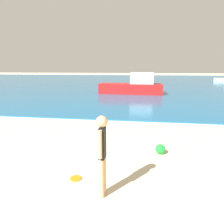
% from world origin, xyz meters
% --- Properties ---
extents(water, '(160.00, 60.00, 0.06)m').
position_xyz_m(water, '(0.00, 41.93, 0.03)').
color(water, '#1E6B9E').
rests_on(water, ground).
extents(person_standing, '(0.23, 0.40, 1.74)m').
position_xyz_m(person_standing, '(0.51, 6.14, 0.99)').
color(person_standing, '#DDAD84').
rests_on(person_standing, ground).
extents(frisbee, '(0.27, 0.27, 0.03)m').
position_xyz_m(frisbee, '(-0.25, 6.63, 0.01)').
color(frisbee, orange).
rests_on(frisbee, ground).
extents(boat_near, '(6.34, 2.31, 2.12)m').
position_xyz_m(boat_near, '(0.61, 22.10, 0.79)').
color(boat_near, red).
rests_on(boat_near, water).
extents(beach_ball, '(0.31, 0.31, 0.31)m').
position_xyz_m(beach_ball, '(1.93, 8.35, 0.15)').
color(beach_ball, green).
rests_on(beach_ball, ground).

